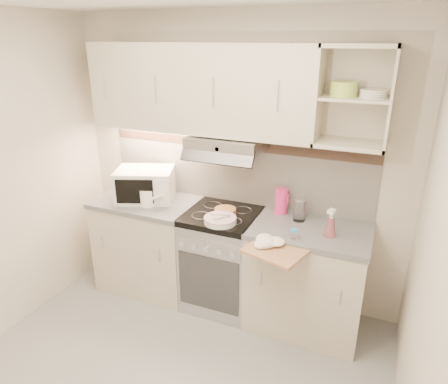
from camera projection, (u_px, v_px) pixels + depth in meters
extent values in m
cube|color=beige|center=(235.00, 164.00, 3.50)|extent=(3.00, 0.04, 2.50)
cube|color=beige|center=(437.00, 290.00, 1.75)|extent=(0.04, 2.80, 2.50)
cube|color=silver|center=(235.00, 167.00, 3.50)|extent=(2.40, 0.02, 0.64)
cube|color=#3D2B21|center=(235.00, 145.00, 3.42)|extent=(2.40, 0.01, 0.08)
cube|color=beige|center=(200.00, 89.00, 3.21)|extent=(1.90, 0.34, 0.70)
cube|color=beige|center=(355.00, 97.00, 2.77)|extent=(0.50, 0.34, 0.70)
cylinder|color=#9EBF49|center=(344.00, 89.00, 2.78)|extent=(0.19, 0.19, 0.10)
cylinder|color=silver|center=(373.00, 93.00, 2.72)|extent=(0.18, 0.18, 0.06)
cube|color=#B7B7BC|center=(227.00, 143.00, 3.24)|extent=(0.60, 0.40, 0.12)
cube|color=beige|center=(150.00, 245.00, 3.81)|extent=(0.90, 0.60, 0.86)
cube|color=slate|center=(147.00, 202.00, 3.65)|extent=(0.92, 0.62, 0.04)
cube|color=beige|center=(306.00, 280.00, 3.27)|extent=(0.90, 0.60, 0.86)
cube|color=slate|center=(311.00, 231.00, 3.10)|extent=(0.92, 0.62, 0.04)
cube|color=#B7B7BC|center=(222.00, 262.00, 3.54)|extent=(0.60, 0.58, 0.85)
cube|color=black|center=(222.00, 216.00, 3.38)|extent=(0.60, 0.60, 0.05)
cube|color=white|center=(145.00, 184.00, 3.61)|extent=(0.60, 0.53, 0.28)
cube|color=black|center=(133.00, 191.00, 3.46)|extent=(0.31, 0.13, 0.22)
cylinder|color=white|center=(147.00, 197.00, 3.50)|extent=(0.14, 0.14, 0.15)
cone|color=white|center=(156.00, 198.00, 3.44)|extent=(0.19, 0.07, 0.12)
torus|color=white|center=(147.00, 187.00, 3.46)|extent=(0.12, 0.04, 0.12)
cylinder|color=silver|center=(220.00, 222.00, 3.19)|extent=(0.26, 0.26, 0.02)
cylinder|color=silver|center=(220.00, 220.00, 3.18)|extent=(0.26, 0.26, 0.02)
cylinder|color=silver|center=(220.00, 218.00, 3.18)|extent=(0.26, 0.26, 0.02)
cube|color=silver|center=(220.00, 217.00, 3.17)|extent=(0.16, 0.09, 0.01)
cylinder|color=#93603F|center=(225.00, 211.00, 3.35)|extent=(0.18, 0.18, 0.05)
cylinder|color=#EB2D7C|center=(281.00, 201.00, 3.34)|extent=(0.11, 0.11, 0.21)
cube|color=#EB2D7C|center=(288.00, 199.00, 3.31)|extent=(0.01, 0.03, 0.09)
cylinder|color=silver|center=(300.00, 210.00, 3.20)|extent=(0.10, 0.10, 0.18)
cylinder|color=#B7B7BC|center=(300.00, 199.00, 3.17)|extent=(0.10, 0.10, 0.02)
cylinder|color=white|center=(294.00, 235.00, 2.93)|extent=(0.05, 0.05, 0.06)
cylinder|color=#278AC3|center=(294.00, 230.00, 2.91)|extent=(0.05, 0.05, 0.02)
cone|color=#D57385|center=(330.00, 227.00, 2.95)|extent=(0.09, 0.09, 0.15)
cube|color=tan|center=(277.00, 250.00, 2.84)|extent=(0.48, 0.46, 0.02)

